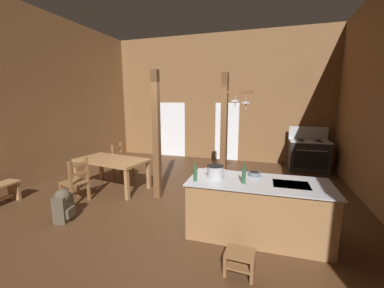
{
  "coord_description": "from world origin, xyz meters",
  "views": [
    {
      "loc": [
        1.82,
        -4.19,
        2.13
      ],
      "look_at": [
        0.26,
        0.67,
        1.21
      ],
      "focal_mm": 22.64,
      "sensor_mm": 36.0,
      "label": 1
    }
  ],
  "objects_px": {
    "ladderback_chair_near_window": "(122,161)",
    "ladderback_chair_by_post": "(76,182)",
    "dining_table": "(112,163)",
    "mixing_bowl_on_counter": "(254,174)",
    "bottle_short_on_counter": "(195,173)",
    "kitchen_island": "(257,208)",
    "stove_range": "(308,155)",
    "backpack": "(63,204)",
    "step_stool": "(240,261)",
    "bottle_tall_on_counter": "(244,175)",
    "stockpot_on_counter": "(215,172)"
  },
  "relations": [
    {
      "from": "ladderback_chair_by_post",
      "to": "bottle_tall_on_counter",
      "type": "bearing_deg",
      "value": -5.06
    },
    {
      "from": "dining_table",
      "to": "mixing_bowl_on_counter",
      "type": "xyz_separation_m",
      "value": [
        3.38,
        -0.81,
        0.28
      ]
    },
    {
      "from": "ladderback_chair_near_window",
      "to": "stockpot_on_counter",
      "type": "distance_m",
      "value": 3.71
    },
    {
      "from": "bottle_tall_on_counter",
      "to": "stockpot_on_counter",
      "type": "bearing_deg",
      "value": 166.36
    },
    {
      "from": "ladderback_chair_near_window",
      "to": "mixing_bowl_on_counter",
      "type": "height_order",
      "value": "mixing_bowl_on_counter"
    },
    {
      "from": "stove_range",
      "to": "ladderback_chair_by_post",
      "type": "bearing_deg",
      "value": -140.72
    },
    {
      "from": "stockpot_on_counter",
      "to": "stove_range",
      "type": "bearing_deg",
      "value": 65.2
    },
    {
      "from": "stockpot_on_counter",
      "to": "mixing_bowl_on_counter",
      "type": "xyz_separation_m",
      "value": [
        0.59,
        0.31,
        -0.07
      ]
    },
    {
      "from": "step_stool",
      "to": "bottle_tall_on_counter",
      "type": "xyz_separation_m",
      "value": [
        -0.07,
        0.83,
        0.85
      ]
    },
    {
      "from": "dining_table",
      "to": "ladderback_chair_near_window",
      "type": "relative_size",
      "value": 1.91
    },
    {
      "from": "kitchen_island",
      "to": "stove_range",
      "type": "bearing_deg",
      "value": 72.88
    },
    {
      "from": "ladderback_chair_by_post",
      "to": "mixing_bowl_on_counter",
      "type": "height_order",
      "value": "mixing_bowl_on_counter"
    },
    {
      "from": "stockpot_on_counter",
      "to": "bottle_tall_on_counter",
      "type": "xyz_separation_m",
      "value": [
        0.46,
        -0.11,
        0.02
      ]
    },
    {
      "from": "stove_range",
      "to": "bottle_short_on_counter",
      "type": "height_order",
      "value": "stove_range"
    },
    {
      "from": "backpack",
      "to": "stockpot_on_counter",
      "type": "height_order",
      "value": "stockpot_on_counter"
    },
    {
      "from": "stockpot_on_counter",
      "to": "bottle_short_on_counter",
      "type": "distance_m",
      "value": 0.35
    },
    {
      "from": "kitchen_island",
      "to": "stockpot_on_counter",
      "type": "bearing_deg",
      "value": -176.09
    },
    {
      "from": "step_stool",
      "to": "mixing_bowl_on_counter",
      "type": "relative_size",
      "value": 1.94
    },
    {
      "from": "stove_range",
      "to": "backpack",
      "type": "distance_m",
      "value": 6.68
    },
    {
      "from": "kitchen_island",
      "to": "mixing_bowl_on_counter",
      "type": "bearing_deg",
      "value": 106.9
    },
    {
      "from": "ladderback_chair_by_post",
      "to": "stockpot_on_counter",
      "type": "xyz_separation_m",
      "value": [
        3.02,
        -0.2,
        0.55
      ]
    },
    {
      "from": "ladderback_chair_near_window",
      "to": "backpack",
      "type": "distance_m",
      "value": 2.56
    },
    {
      "from": "ladderback_chair_near_window",
      "to": "bottle_short_on_counter",
      "type": "xyz_separation_m",
      "value": [
        2.82,
        -2.21,
        0.57
      ]
    },
    {
      "from": "dining_table",
      "to": "ladderback_chair_near_window",
      "type": "xyz_separation_m",
      "value": [
        -0.3,
        0.85,
        -0.2
      ]
    },
    {
      "from": "stove_range",
      "to": "ladderback_chair_near_window",
      "type": "bearing_deg",
      "value": -155.5
    },
    {
      "from": "ladderback_chair_near_window",
      "to": "stockpot_on_counter",
      "type": "height_order",
      "value": "stockpot_on_counter"
    },
    {
      "from": "mixing_bowl_on_counter",
      "to": "bottle_tall_on_counter",
      "type": "distance_m",
      "value": 0.45
    },
    {
      "from": "ladderback_chair_near_window",
      "to": "ladderback_chair_by_post",
      "type": "relative_size",
      "value": 1.0
    },
    {
      "from": "kitchen_island",
      "to": "ladderback_chair_near_window",
      "type": "relative_size",
      "value": 2.3
    },
    {
      "from": "stove_range",
      "to": "stockpot_on_counter",
      "type": "bearing_deg",
      "value": -114.8
    },
    {
      "from": "ladderback_chair_near_window",
      "to": "bottle_tall_on_counter",
      "type": "bearing_deg",
      "value": -30.47
    },
    {
      "from": "dining_table",
      "to": "mixing_bowl_on_counter",
      "type": "distance_m",
      "value": 3.49
    },
    {
      "from": "stockpot_on_counter",
      "to": "mixing_bowl_on_counter",
      "type": "distance_m",
      "value": 0.68
    },
    {
      "from": "ladderback_chair_near_window",
      "to": "backpack",
      "type": "bearing_deg",
      "value": -79.61
    },
    {
      "from": "bottle_short_on_counter",
      "to": "kitchen_island",
      "type": "bearing_deg",
      "value": 16.2
    },
    {
      "from": "dining_table",
      "to": "ladderback_chair_near_window",
      "type": "bearing_deg",
      "value": 109.46
    },
    {
      "from": "step_stool",
      "to": "mixing_bowl_on_counter",
      "type": "xyz_separation_m",
      "value": [
        0.06,
        1.26,
        0.75
      ]
    },
    {
      "from": "ladderback_chair_near_window",
      "to": "bottle_short_on_counter",
      "type": "bearing_deg",
      "value": -38.01
    },
    {
      "from": "stove_range",
      "to": "mixing_bowl_on_counter",
      "type": "distance_m",
      "value": 4.24
    },
    {
      "from": "mixing_bowl_on_counter",
      "to": "kitchen_island",
      "type": "bearing_deg",
      "value": -73.1
    },
    {
      "from": "step_stool",
      "to": "ladderback_chair_by_post",
      "type": "bearing_deg",
      "value": 162.2
    },
    {
      "from": "ladderback_chair_near_window",
      "to": "ladderback_chair_by_post",
      "type": "distance_m",
      "value": 1.78
    },
    {
      "from": "stove_range",
      "to": "dining_table",
      "type": "xyz_separation_m",
      "value": [
        -4.77,
        -3.17,
        0.17
      ]
    },
    {
      "from": "ladderback_chair_near_window",
      "to": "ladderback_chair_by_post",
      "type": "height_order",
      "value": "same"
    },
    {
      "from": "step_stool",
      "to": "ladderback_chair_near_window",
      "type": "xyz_separation_m",
      "value": [
        -3.62,
        2.92,
        0.27
      ]
    },
    {
      "from": "step_stool",
      "to": "kitchen_island",
      "type": "bearing_deg",
      "value": 81.71
    },
    {
      "from": "dining_table",
      "to": "backpack",
      "type": "bearing_deg",
      "value": -84.51
    },
    {
      "from": "stockpot_on_counter",
      "to": "bottle_tall_on_counter",
      "type": "bearing_deg",
      "value": -13.64
    },
    {
      "from": "step_stool",
      "to": "bottle_short_on_counter",
      "type": "bearing_deg",
      "value": 138.09
    },
    {
      "from": "ladderback_chair_by_post",
      "to": "ladderback_chair_near_window",
      "type": "bearing_deg",
      "value": 92.16
    }
  ]
}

